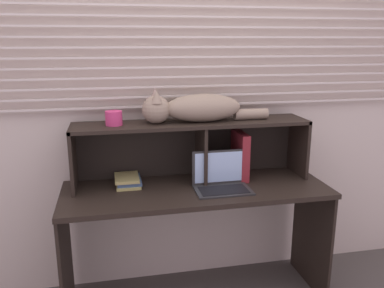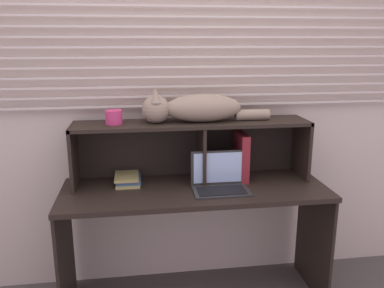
{
  "view_description": "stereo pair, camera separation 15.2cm",
  "coord_description": "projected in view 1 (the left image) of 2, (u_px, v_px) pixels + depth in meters",
  "views": [
    {
      "loc": [
        -0.49,
        -2.0,
        1.64
      ],
      "look_at": [
        0.0,
        0.36,
        1.01
      ],
      "focal_mm": 37.3,
      "sensor_mm": 36.0,
      "label": 1
    },
    {
      "loc": [
        -0.34,
        -2.03,
        1.64
      ],
      "look_at": [
        0.0,
        0.36,
        1.01
      ],
      "focal_mm": 37.3,
      "sensor_mm": 36.0,
      "label": 2
    }
  ],
  "objects": [
    {
      "name": "binder_upright",
      "position": [
        240.0,
        155.0,
        2.57
      ],
      "size": [
        0.05,
        0.25,
        0.3
      ],
      "primitive_type": "cube",
      "color": "maroon",
      "rests_on": "desk"
    },
    {
      "name": "desk",
      "position": [
        196.0,
        209.0,
        2.46
      ],
      "size": [
        1.61,
        0.57,
        0.77
      ],
      "color": "black",
      "rests_on": "ground"
    },
    {
      "name": "small_basket",
      "position": [
        114.0,
        118.0,
        2.35
      ],
      "size": [
        0.1,
        0.1,
        0.08
      ],
      "primitive_type": "cylinder",
      "color": "#D83B75",
      "rests_on": "hutch_shelf_unit"
    },
    {
      "name": "cat",
      "position": [
        193.0,
        108.0,
        2.43
      ],
      "size": [
        0.79,
        0.2,
        0.21
      ],
      "color": "gray",
      "rests_on": "hutch_shelf_unit"
    },
    {
      "name": "back_panel_with_blinds",
      "position": [
        186.0,
        99.0,
        2.61
      ],
      "size": [
        4.4,
        0.08,
        2.5
      ],
      "color": "beige",
      "rests_on": "ground"
    },
    {
      "name": "hutch_shelf_unit",
      "position": [
        192.0,
        138.0,
        2.51
      ],
      "size": [
        1.46,
        0.29,
        0.38
      ],
      "color": "black",
      "rests_on": "desk"
    },
    {
      "name": "book_stack",
      "position": [
        128.0,
        181.0,
        2.46
      ],
      "size": [
        0.16,
        0.21,
        0.06
      ],
      "color": "tan",
      "rests_on": "desk"
    },
    {
      "name": "laptop",
      "position": [
        221.0,
        181.0,
        2.39
      ],
      "size": [
        0.33,
        0.21,
        0.22
      ],
      "color": "#2A2A2A",
      "rests_on": "desk"
    }
  ]
}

